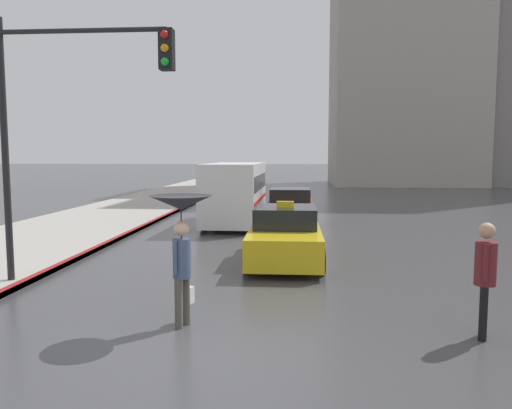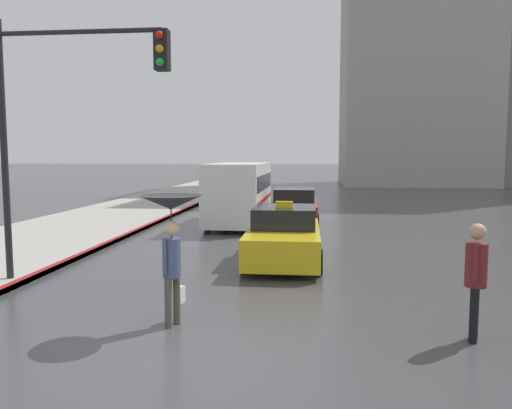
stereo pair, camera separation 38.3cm
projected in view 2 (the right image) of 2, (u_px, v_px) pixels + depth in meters
ground_plane at (174, 360)px, 6.77m from camera, size 300.00×300.00×0.00m
taxi at (284, 237)px, 12.92m from camera, size 1.91×4.11×1.59m
sedan_red at (294, 208)px, 19.93m from camera, size 1.91×4.09×1.44m
ambulance_van at (240, 191)px, 19.96m from camera, size 2.16×5.73×2.45m
pedestrian_with_umbrella at (171, 222)px, 7.96m from camera, size 1.00×1.00×2.13m
pedestrian_man at (476, 271)px, 7.37m from camera, size 0.41×0.46×1.77m
traffic_light at (68, 101)px, 10.22m from camera, size 3.66×0.38×5.55m
building_tower_near at (415, 39)px, 45.93m from camera, size 13.02×10.40×26.88m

